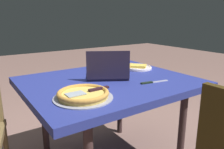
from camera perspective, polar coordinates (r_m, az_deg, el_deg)
dining_table at (r=1.60m, az=-0.78°, el=-3.55°), size 1.16×0.95×0.70m
laptop at (r=1.60m, az=-1.16°, el=0.47°), size 0.37×0.35×0.21m
pizza_plate at (r=1.92m, az=6.61°, el=1.90°), size 0.24×0.24×0.04m
pizza_tray at (r=1.23m, az=-7.42°, el=-5.11°), size 0.33×0.33×0.04m
table_knife at (r=1.53m, az=10.21°, el=-1.98°), size 0.21×0.06×0.01m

